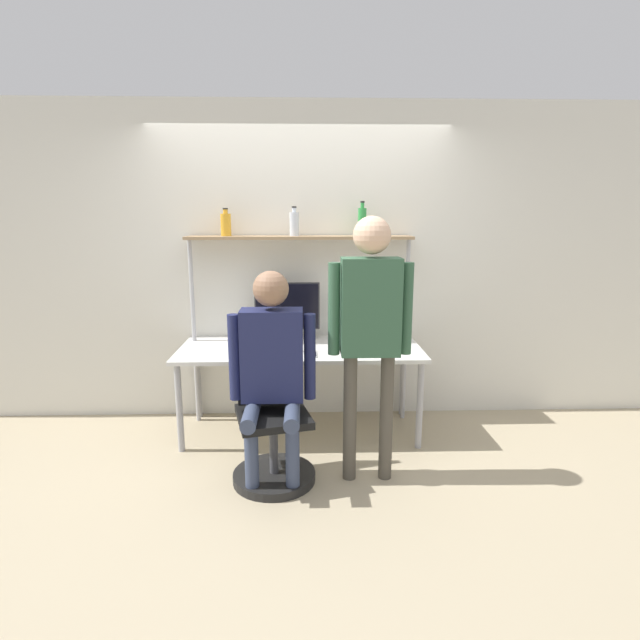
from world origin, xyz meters
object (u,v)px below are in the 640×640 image
Objects in this scene: cell_phone at (312,355)px; bottle_amber at (226,224)px; monitor at (287,310)px; bottle_green at (362,221)px; person_standing at (370,316)px; bottle_clear at (294,223)px; laptop at (283,345)px; person_seated at (272,361)px; office_chair at (273,438)px.

bottle_amber is (-0.69, 0.48, 0.97)m from cell_phone.
bottle_green reaches higher than monitor.
person_standing is at bearing -60.65° from monitor.
bottle_amber is at bearing 179.14° from monitor.
monitor is 0.72m from bottle_clear.
bottle_green is (0.42, 0.48, 0.99)m from cell_phone.
laptop is at bearing -42.69° from bottle_amber.
person_seated is 6.02× the size of bottle_clear.
monitor is 0.38× the size of person_seated.
person_standing is 6.33× the size of bottle_green.
bottle_green is 1.25× the size of bottle_amber.
monitor is at bearing 86.92° from laptop.
bottle_amber reaches higher than person_standing.
person_standing is (0.65, -0.02, 0.85)m from office_chair.
laptop is 0.91m from person_standing.
person_seated is at bearing -67.94° from bottle_amber.
monitor is at bearing 85.63° from office_chair.
person_seated is at bearing -94.04° from laptop.
person_standing is 1.27m from bottle_clear.
person_seated reaches higher than laptop.
bottle_clear is at bearing 6.17° from monitor.
cell_phone is 0.73m from office_chair.
person_standing is at bearing -93.00° from bottle_green.
person_standing is (0.37, -0.54, 0.41)m from cell_phone.
bottle_clear is (-0.14, 0.48, 0.98)m from cell_phone.
cell_phone is at bearing 64.19° from person_seated.
bottle_clear is at bearing 105.82° from cell_phone.
office_chair is at bearing -94.37° from monitor.
person_standing is at bearing 2.02° from person_seated.
cell_phone is 0.08× the size of person_standing.
cell_phone is at bearing -130.91° from bottle_green.
monitor is 1.17m from person_standing.
monitor is at bearing -179.33° from bottle_green.
bottle_amber is (-0.42, 1.04, 0.85)m from person_seated.
office_chair is 1.74m from bottle_clear.
person_seated is at bearing -93.65° from monitor.
cell_phone is at bearing -66.76° from monitor.
office_chair is (-0.08, -0.99, -0.70)m from monitor.
bottle_green is at bearing 56.53° from person_seated.
laptop is at bearing 84.67° from office_chair.
laptop reaches higher than cell_phone.
cell_phone is at bearing -34.89° from bottle_amber.
monitor is 1.05m from person_seated.
office_chair is 1.78m from bottle_amber.
person_seated is (-0.27, -0.56, 0.12)m from cell_phone.
bottle_amber is at bearing 136.05° from person_standing.
person_standing reaches higher than monitor.
cell_phone is 1.10m from bottle_clear.
person_standing is (0.57, -1.01, 0.15)m from monitor.
cell_phone is (0.23, -0.05, -0.06)m from laptop.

